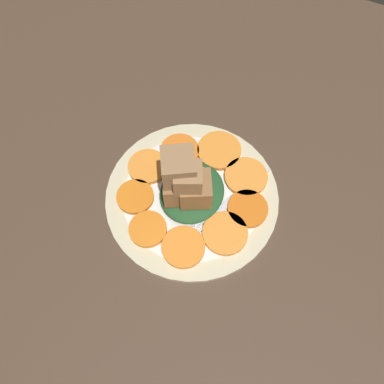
# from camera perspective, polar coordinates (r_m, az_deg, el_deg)

# --- Properties ---
(table_slab) EXTENTS (1.20, 1.20, 0.02)m
(table_slab) POSITION_cam_1_polar(r_m,az_deg,el_deg) (0.63, 0.00, -1.23)
(table_slab) COLOR #4C3828
(table_slab) RESTS_ON ground
(plate) EXTENTS (0.28, 0.28, 0.01)m
(plate) POSITION_cam_1_polar(r_m,az_deg,el_deg) (0.61, 0.00, -0.64)
(plate) COLOR beige
(plate) RESTS_ON table_slab
(carrot_slice_0) EXTENTS (0.06, 0.06, 0.01)m
(carrot_slice_0) POSITION_cam_1_polar(r_m,az_deg,el_deg) (0.61, -8.64, -0.71)
(carrot_slice_0) COLOR orange
(carrot_slice_0) RESTS_ON plate
(carrot_slice_1) EXTENTS (0.06, 0.06, 0.01)m
(carrot_slice_1) POSITION_cam_1_polar(r_m,az_deg,el_deg) (0.58, -6.74, -5.62)
(carrot_slice_1) COLOR orange
(carrot_slice_1) RESTS_ON plate
(carrot_slice_2) EXTENTS (0.07, 0.07, 0.01)m
(carrot_slice_2) POSITION_cam_1_polar(r_m,az_deg,el_deg) (0.57, -1.32, -8.37)
(carrot_slice_2) COLOR orange
(carrot_slice_2) RESTS_ON plate
(carrot_slice_3) EXTENTS (0.07, 0.07, 0.01)m
(carrot_slice_3) POSITION_cam_1_polar(r_m,az_deg,el_deg) (0.58, 5.06, -6.27)
(carrot_slice_3) COLOR orange
(carrot_slice_3) RESTS_ON plate
(carrot_slice_4) EXTENTS (0.06, 0.06, 0.01)m
(carrot_slice_4) POSITION_cam_1_polar(r_m,az_deg,el_deg) (0.60, 8.47, -2.53)
(carrot_slice_4) COLOR orange
(carrot_slice_4) RESTS_ON plate
(carrot_slice_5) EXTENTS (0.07, 0.07, 0.01)m
(carrot_slice_5) POSITION_cam_1_polar(r_m,az_deg,el_deg) (0.62, 8.21, 2.32)
(carrot_slice_5) COLOR orange
(carrot_slice_5) RESTS_ON plate
(carrot_slice_6) EXTENTS (0.08, 0.08, 0.01)m
(carrot_slice_6) POSITION_cam_1_polar(r_m,az_deg,el_deg) (0.64, 4.16, 6.34)
(carrot_slice_6) COLOR orange
(carrot_slice_6) RESTS_ON plate
(carrot_slice_7) EXTENTS (0.07, 0.07, 0.01)m
(carrot_slice_7) POSITION_cam_1_polar(r_m,az_deg,el_deg) (0.64, -1.89, 6.28)
(carrot_slice_7) COLOR orange
(carrot_slice_7) RESTS_ON plate
(carrot_slice_8) EXTENTS (0.07, 0.07, 0.01)m
(carrot_slice_8) POSITION_cam_1_polar(r_m,az_deg,el_deg) (0.63, -6.79, 3.86)
(carrot_slice_8) COLOR orange
(carrot_slice_8) RESTS_ON plate
(center_pile) EXTENTS (0.11, 0.10, 0.12)m
(center_pile) POSITION_cam_1_polar(r_m,az_deg,el_deg) (0.57, -0.55, 1.07)
(center_pile) COLOR #235128
(center_pile) RESTS_ON plate
(fork) EXTENTS (0.18, 0.08, 0.00)m
(fork) POSITION_cam_1_polar(r_m,az_deg,el_deg) (0.60, 5.37, -1.83)
(fork) COLOR silver
(fork) RESTS_ON plate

